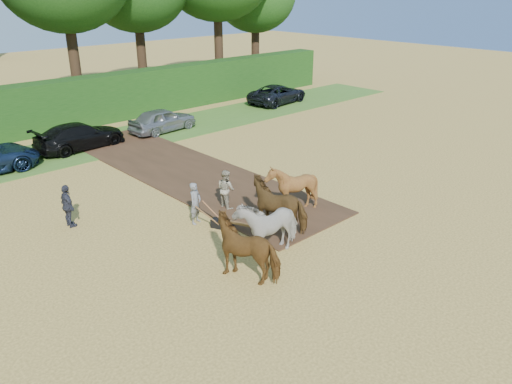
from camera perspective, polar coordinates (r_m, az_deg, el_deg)
ground at (r=18.40m, az=0.95°, el=-4.39°), size 120.00×120.00×0.00m
earth_strip at (r=24.26m, az=-7.99°, el=2.33°), size 4.50×17.00×0.05m
grass_verge at (r=29.39m, az=-18.39°, el=4.99°), size 50.00×5.00×0.03m
hedgerow at (r=33.07m, az=-22.14°, el=9.05°), size 46.00×1.60×3.00m
spectator_near at (r=19.97m, az=-3.47°, el=0.34°), size 0.61×0.78×1.59m
spectator_far at (r=19.60m, az=-20.71°, el=-1.52°), size 0.41×0.97×1.65m
plough_team at (r=17.46m, az=1.78°, el=-2.44°), size 6.43×5.60×1.95m
parked_cars at (r=28.86m, az=-19.55°, el=5.98°), size 36.69×3.88×1.48m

